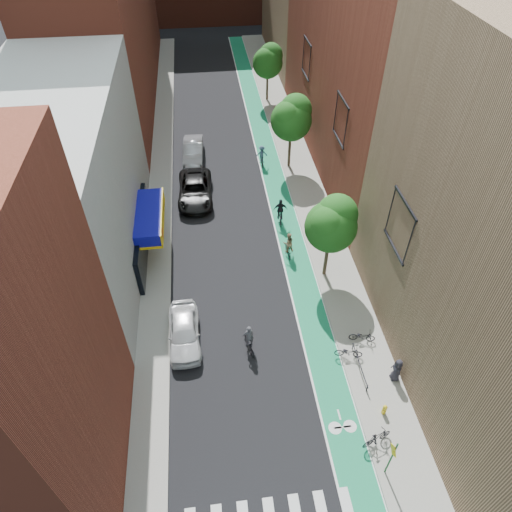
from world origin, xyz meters
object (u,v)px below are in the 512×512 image
object	(u,v)px
cyclist_lane_far	(262,157)
cyclist_lead	(249,342)
cyclist_lane_mid	(280,214)
pedestrian	(397,370)
parked_car_white	(184,332)
fire_hydrant	(384,409)
parked_car_black	(195,190)
cyclist_lane_near	(288,246)
parked_car_silver	(193,151)

from	to	relation	value
cyclist_lane_far	cyclist_lead	bearing A→B (deg)	80.37
cyclist_lane_mid	pedestrian	xyz separation A→B (m)	(4.09, -14.71, 0.08)
cyclist_lead	pedestrian	world-z (taller)	cyclist_lead
parked_car_white	fire_hydrant	size ratio (longest dim) A/B	6.68
parked_car_black	cyclist_lane_near	world-z (taller)	cyclist_lane_near
cyclist_lane_near	cyclist_lane_mid	world-z (taller)	cyclist_lane_mid
parked_car_silver	fire_hydrant	bearing A→B (deg)	-67.91
parked_car_black	cyclist_lane_far	world-z (taller)	cyclist_lane_far
parked_car_white	fire_hydrant	xyz separation A→B (m)	(10.39, -6.20, -0.27)
parked_car_silver	cyclist_lane_near	world-z (taller)	cyclist_lane_near
pedestrian	fire_hydrant	distance (m)	2.39
cyclist_lead	parked_car_black	bearing A→B (deg)	-92.57
parked_car_black	cyclist_lane_near	size ratio (longest dim) A/B	3.05
parked_car_silver	cyclist_lane_near	bearing A→B (deg)	-62.40
parked_car_black	cyclist_lane_mid	world-z (taller)	cyclist_lane_mid
cyclist_lane_mid	parked_car_silver	bearing A→B (deg)	-52.31
parked_car_white	parked_car_black	bearing A→B (deg)	84.41
cyclist_lane_mid	fire_hydrant	xyz separation A→B (m)	(2.80, -16.67, -0.37)
cyclist_lead	cyclist_lane_mid	world-z (taller)	cyclist_lane_mid
parked_car_black	cyclist_lane_near	distance (m)	10.16
cyclist_lead	fire_hydrant	size ratio (longest dim) A/B	2.91
parked_car_silver	pedestrian	world-z (taller)	pedestrian
parked_car_silver	cyclist_lane_near	size ratio (longest dim) A/B	2.57
pedestrian	cyclist_lane_mid	bearing A→B (deg)	-168.03
pedestrian	fire_hydrant	size ratio (longest dim) A/B	2.35
cyclist_lead	cyclist_lane_mid	xyz separation A→B (m)	(3.80, 11.62, 0.21)
cyclist_lane_mid	pedestrian	distance (m)	15.26
parked_car_silver	pedestrian	distance (m)	27.23
cyclist_lane_mid	pedestrian	bearing A→B (deg)	111.10
cyclist_lead	cyclist_lane_near	size ratio (longest dim) A/B	1.03
cyclist_lead	cyclist_lane_far	size ratio (longest dim) A/B	1.06
cyclist_lane_near	parked_car_white	bearing A→B (deg)	37.67
cyclist_lane_near	fire_hydrant	distance (m)	13.20
cyclist_lead	cyclist_lane_far	xyz separation A→B (m)	(3.49, 20.19, 0.16)
cyclist_lane_near	pedestrian	distance (m)	11.68
parked_car_black	pedestrian	world-z (taller)	pedestrian
parked_car_white	parked_car_silver	bearing A→B (deg)	85.69
parked_car_white	parked_car_black	xyz separation A→B (m)	(1.07, 14.53, 0.04)
parked_car_silver	cyclist_lane_mid	size ratio (longest dim) A/B	2.32
cyclist_lane_near	fire_hydrant	xyz separation A→B (m)	(2.86, -12.88, -0.33)
parked_car_white	cyclist_lane_far	xyz separation A→B (m)	(7.27, 19.03, 0.04)
parked_car_silver	cyclist_lead	bearing A→B (deg)	-79.90
parked_car_black	cyclist_lane_mid	xyz separation A→B (m)	(6.51, -4.07, 0.05)
cyclist_lane_near	cyclist_lead	bearing A→B (deg)	60.50
parked_car_silver	cyclist_lane_far	size ratio (longest dim) A/B	2.64
parked_car_white	parked_car_silver	xyz separation A→B (m)	(1.07, 20.84, 0.04)
cyclist_lead	cyclist_lane_near	distance (m)	8.69
cyclist_lead	pedestrian	bearing A→B (deg)	146.26
parked_car_white	cyclist_lead	size ratio (longest dim) A/B	2.30
parked_car_black	parked_car_silver	distance (m)	6.31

